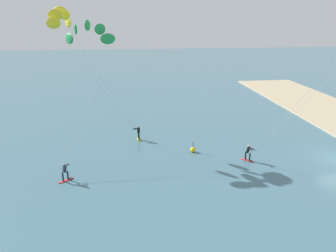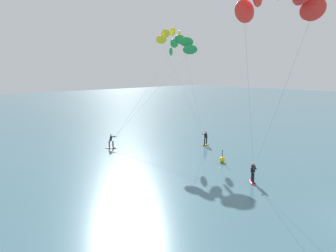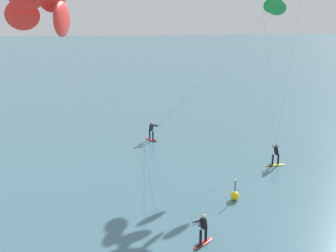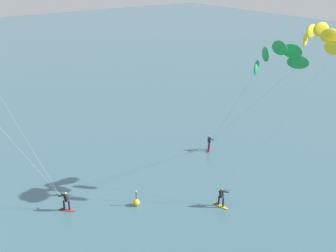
% 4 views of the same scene
% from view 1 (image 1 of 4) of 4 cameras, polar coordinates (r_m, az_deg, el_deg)
% --- Properties ---
extents(kitesurfer_mid_water, '(5.16, 9.14, 14.44)m').
position_cam_1_polar(kitesurfer_mid_water, '(36.46, -18.21, 17.18)').
color(kitesurfer_mid_water, yellow).
rests_on(kitesurfer_mid_water, ground).
extents(kitesurfer_far_out, '(11.27, 5.45, 13.12)m').
position_cam_1_polar(kitesurfer_far_out, '(34.39, -14.42, 15.32)').
color(kitesurfer_far_out, red).
rests_on(kitesurfer_far_out, ground).
extents(marker_buoy, '(0.56, 0.56, 1.38)m').
position_cam_1_polar(marker_buoy, '(33.00, 4.53, -4.26)').
color(marker_buoy, yellow).
rests_on(marker_buoy, ground).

